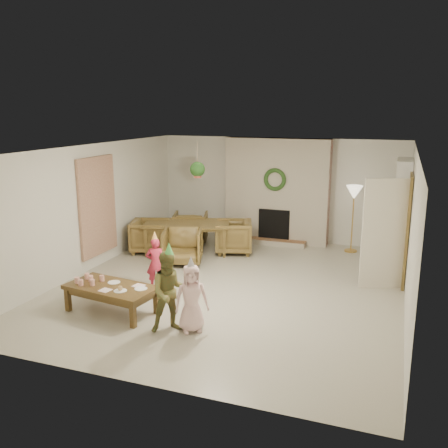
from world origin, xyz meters
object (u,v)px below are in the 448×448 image
at_px(child_plaid, 170,292).
at_px(child_pink, 191,298).
at_px(dining_chair_right, 233,237).
at_px(dining_chair_near, 183,247).
at_px(child_red, 156,263).
at_px(dining_chair_far, 191,227).
at_px(coffee_table_top, 111,288).
at_px(dining_chair_left, 150,236).
at_px(dining_table, 187,238).

xyz_separation_m(child_plaid, child_pink, (0.29, 0.10, -0.10)).
bearing_deg(dining_chair_right, dining_chair_near, -51.34).
bearing_deg(child_red, dining_chair_right, -126.67).
bearing_deg(child_plaid, dining_chair_right, 60.54).
height_order(dining_chair_near, child_pink, child_pink).
relative_size(child_red, child_plaid, 0.79).
bearing_deg(child_pink, child_red, 99.78).
relative_size(dining_chair_near, dining_chair_far, 1.00).
relative_size(coffee_table_top, child_pink, 1.43).
bearing_deg(child_pink, child_plaid, 165.02).
bearing_deg(dining_chair_near, child_plaid, -86.48).
bearing_deg(dining_chair_left, coffee_table_top, -179.98).
bearing_deg(dining_table, child_plaid, -87.22).
distance_m(coffee_table_top, child_red, 1.19).
bearing_deg(child_plaid, child_red, 89.19).
bearing_deg(dining_chair_near, dining_table, 90.00).
relative_size(dining_chair_left, child_red, 0.86).
bearing_deg(dining_chair_right, child_red, -30.56).
bearing_deg(dining_chair_far, dining_chair_right, 141.34).
distance_m(dining_chair_near, dining_chair_far, 1.68).
xyz_separation_m(dining_chair_near, dining_chair_right, (0.74, 1.12, 0.00)).
distance_m(dining_chair_left, coffee_table_top, 3.38).
bearing_deg(child_pink, dining_table, 81.24).
bearing_deg(child_plaid, dining_chair_left, 87.05).
distance_m(coffee_table_top, child_pink, 1.48).
xyz_separation_m(dining_chair_far, child_plaid, (1.69, -4.54, 0.23)).
bearing_deg(dining_chair_left, dining_chair_far, -45.00).
bearing_deg(coffee_table_top, dining_table, 102.34).
relative_size(dining_chair_right, child_pink, 0.81).
xyz_separation_m(coffee_table_top, child_red, (0.17, 1.18, 0.06)).
distance_m(dining_chair_right, child_red, 2.68).
distance_m(dining_chair_far, dining_chair_right, 1.34).
relative_size(dining_chair_left, coffee_table_top, 0.56).
bearing_deg(dining_table, child_red, -97.72).
bearing_deg(child_plaid, dining_chair_far, 74.88).
bearing_deg(coffee_table_top, child_pink, 1.38).
height_order(dining_chair_left, coffee_table_top, dining_chair_left).
height_order(dining_chair_right, coffee_table_top, dining_chair_right).
height_order(child_plaid, child_pink, child_plaid).
xyz_separation_m(dining_chair_near, dining_chair_far, (-0.52, 1.59, 0.00)).
distance_m(dining_chair_right, child_pink, 4.04).
distance_m(dining_table, dining_chair_near, 0.84).
xyz_separation_m(dining_chair_far, coffee_table_top, (0.51, -4.27, 0.04)).
distance_m(dining_chair_near, coffee_table_top, 2.67).
distance_m(dining_table, dining_chair_left, 0.84).
height_order(dining_chair_near, dining_chair_far, same).
bearing_deg(dining_chair_near, dining_chair_left, 135.00).
relative_size(dining_chair_near, child_pink, 0.81).
height_order(dining_chair_far, child_pink, child_pink).
bearing_deg(dining_chair_right, dining_chair_left, -90.00).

